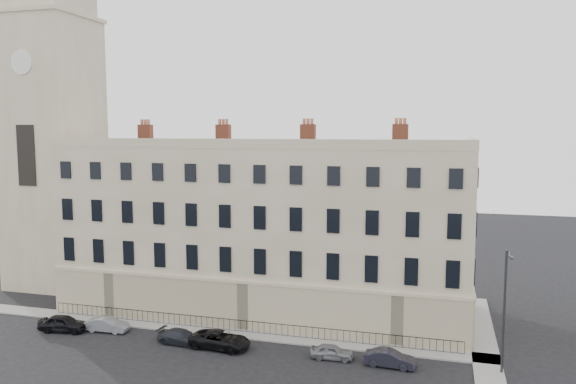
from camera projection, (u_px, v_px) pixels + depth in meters
name	position (u px, v px, depth m)	size (l,w,h in m)	color
ground	(295.00, 368.00, 39.15)	(160.00, 160.00, 0.00)	black
terrace	(265.00, 229.00, 51.37)	(36.22, 12.22, 17.00)	tan
church_tower	(52.00, 109.00, 58.48)	(8.00, 8.13, 44.00)	tan
pavement_terrace	(194.00, 329.00, 46.60)	(48.00, 2.00, 0.12)	gray
pavement_east_return	(484.00, 344.00, 43.34)	(2.00, 24.00, 0.12)	gray
railings	(241.00, 326.00, 45.86)	(35.00, 0.04, 0.96)	black
car_a	(64.00, 323.00, 46.12)	(1.62, 4.02, 1.37)	black
car_b	(107.00, 324.00, 46.10)	(1.24, 3.56, 1.17)	gray
car_c	(182.00, 337.00, 43.42)	(1.56, 3.84, 1.11)	#21242D
car_d	(220.00, 340.00, 42.58)	(2.16, 4.69, 1.30)	black
car_e	(332.00, 352.00, 40.58)	(1.27, 3.15, 1.07)	gray
car_f	(390.00, 358.00, 39.26)	(1.25, 3.58, 1.18)	black
streetlamp	(505.00, 307.00, 37.52)	(0.35, 1.85, 8.57)	#2E2E34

